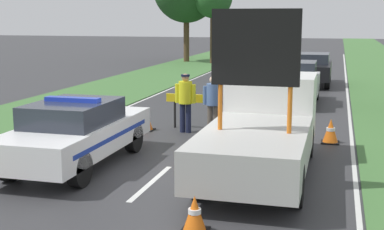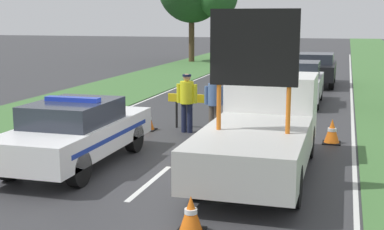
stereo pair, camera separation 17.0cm
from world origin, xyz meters
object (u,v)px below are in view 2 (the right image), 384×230
(traffic_cone_lane_edge, at_px, (191,214))
(queued_car_sedan_silver, at_px, (299,83))
(pedestrian_civilian, at_px, (214,100))
(traffic_cone_behind_barrier, at_px, (332,131))
(work_truck, at_px, (263,127))
(traffic_cone_near_truck, at_px, (184,155))
(police_car, at_px, (77,131))
(police_officer, at_px, (187,98))
(queued_car_sedan_black, at_px, (316,68))
(traffic_cone_near_police, at_px, (148,120))
(road_barrier, at_px, (210,101))

(traffic_cone_lane_edge, distance_m, queued_car_sedan_silver, 13.46)
(pedestrian_civilian, bearing_deg, traffic_cone_behind_barrier, -21.07)
(work_truck, bearing_deg, traffic_cone_lane_edge, 80.10)
(traffic_cone_near_truck, relative_size, traffic_cone_behind_barrier, 0.76)
(police_car, bearing_deg, traffic_cone_lane_edge, -40.08)
(police_officer, xyz_separation_m, queued_car_sedan_silver, (2.72, 6.26, -0.20))
(queued_car_sedan_black, bearing_deg, pedestrian_civilian, 80.07)
(work_truck, distance_m, traffic_cone_near_police, 5.29)
(traffic_cone_near_truck, height_order, queued_car_sedan_silver, queued_car_sedan_silver)
(police_officer, xyz_separation_m, pedestrian_civilian, (0.82, 0.06, -0.05))
(work_truck, bearing_deg, traffic_cone_near_truck, 1.58)
(pedestrian_civilian, relative_size, traffic_cone_near_truck, 3.37)
(traffic_cone_behind_barrier, bearing_deg, queued_car_sedan_silver, 102.67)
(police_car, height_order, traffic_cone_behind_barrier, police_car)
(road_barrier, height_order, queued_car_sedan_black, queued_car_sedan_black)
(police_officer, height_order, traffic_cone_near_truck, police_officer)
(police_car, relative_size, traffic_cone_behind_barrier, 7.30)
(road_barrier, bearing_deg, police_officer, -125.99)
(traffic_cone_lane_edge, relative_size, queued_car_sedan_black, 0.13)
(police_car, xyz_separation_m, traffic_cone_near_truck, (2.39, 0.60, -0.54))
(police_officer, relative_size, pedestrian_civilian, 1.03)
(road_barrier, height_order, police_officer, police_officer)
(police_car, xyz_separation_m, work_truck, (4.19, 0.69, 0.22))
(road_barrier, bearing_deg, traffic_cone_lane_edge, -70.98)
(work_truck, distance_m, road_barrier, 4.59)
(road_barrier, distance_m, pedestrian_civilian, 0.61)
(police_car, distance_m, police_officer, 4.36)
(road_barrier, distance_m, traffic_cone_lane_edge, 7.95)
(traffic_cone_behind_barrier, height_order, queued_car_sedan_silver, queued_car_sedan_silver)
(traffic_cone_near_police, bearing_deg, queued_car_sedan_silver, 57.93)
(traffic_cone_behind_barrier, xyz_separation_m, queued_car_sedan_black, (-1.18, 12.80, 0.53))
(traffic_cone_near_police, relative_size, queued_car_sedan_black, 0.14)
(police_officer, relative_size, queued_car_sedan_black, 0.38)
(traffic_cone_near_police, bearing_deg, police_car, -92.76)
(road_barrier, bearing_deg, pedestrian_civilian, -55.21)
(queued_car_sedan_silver, distance_m, queued_car_sedan_black, 6.28)
(traffic_cone_near_truck, height_order, queued_car_sedan_black, queued_car_sedan_black)
(police_officer, relative_size, traffic_cone_near_truck, 3.48)
(pedestrian_civilian, xyz_separation_m, queued_car_sedan_black, (2.18, 12.48, -0.14))
(work_truck, distance_m, queued_car_sedan_black, 15.96)
(road_barrier, xyz_separation_m, traffic_cone_lane_edge, (1.66, -7.76, -0.57))
(traffic_cone_behind_barrier, bearing_deg, traffic_cone_near_police, 177.50)
(work_truck, xyz_separation_m, queued_car_sedan_silver, (-0.05, 9.69, -0.16))
(police_officer, bearing_deg, traffic_cone_behind_barrier, -179.91)
(police_car, distance_m, road_barrier, 5.09)
(police_car, distance_m, traffic_cone_near_police, 4.12)
(traffic_cone_lane_edge, bearing_deg, queued_car_sedan_black, 87.67)
(work_truck, height_order, traffic_cone_near_police, work_truck)
(police_car, bearing_deg, pedestrian_civilian, 61.74)
(traffic_cone_near_truck, xyz_separation_m, traffic_cone_lane_edge, (1.23, -3.65, 0.05))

